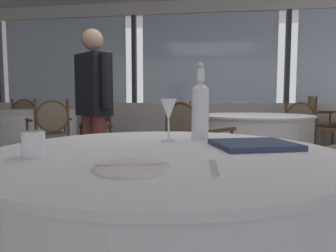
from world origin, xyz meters
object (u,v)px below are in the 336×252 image
object	(u,v)px
menu_book	(254,145)
dining_chair_1_0	(186,128)
dining_chair_2_2	(319,118)
water_tumbler	(33,144)
dining_chair_1_3	(296,129)
diner_person_0	(94,103)
dining_chair_0_1	(25,119)
dining_chair_0_3	(51,129)
side_plate	(132,167)
wine_glass	(169,111)
dining_chair_0_0	(100,120)
water_bottle	(200,108)
dining_chair_1_1	(192,143)

from	to	relation	value
menu_book	dining_chair_1_0	bearing A→B (deg)	81.43
dining_chair_1_0	dining_chair_2_2	size ratio (longest dim) A/B	0.91
water_tumbler	dining_chair_1_3	distance (m)	3.91
water_tumbler	dining_chair_1_3	world-z (taller)	dining_chair_1_3
diner_person_0	dining_chair_1_3	bearing A→B (deg)	-17.23
dining_chair_0_1	dining_chair_0_3	world-z (taller)	dining_chair_0_1
side_plate	dining_chair_2_2	size ratio (longest dim) A/B	0.20
wine_glass	dining_chair_0_0	size ratio (longest dim) A/B	0.19
dining_chair_0_1	dining_chair_0_3	xyz separation A→B (m)	(1.42, -1.65, -0.01)
dining_chair_0_1	dining_chair_2_2	size ratio (longest dim) A/B	0.95
dining_chair_0_0	dining_chair_1_0	xyz separation A→B (m)	(1.66, -1.14, -0.03)
wine_glass	diner_person_0	world-z (taller)	diner_person_0
dining_chair_0_1	side_plate	bearing A→B (deg)	-5.50
wine_glass	dining_chair_0_0	distance (m)	4.48
side_plate	dining_chair_0_3	xyz separation A→B (m)	(-1.91, 3.07, -0.22)
dining_chair_0_3	side_plate	bearing A→B (deg)	171.19
wine_glass	diner_person_0	bearing A→B (deg)	121.12
water_tumbler	dining_chair_0_1	xyz separation A→B (m)	(-2.98, 4.59, -0.25)
side_plate	dining_chair_0_0	distance (m)	4.95
dining_chair_0_0	dining_chair_1_3	xyz separation A→B (m)	(3.14, -0.97, -0.03)
wine_glass	dining_chair_1_0	size ratio (longest dim) A/B	0.20
dining_chair_1_0	dining_chair_2_2	bearing A→B (deg)	74.59
dining_chair_1_3	dining_chair_0_0	bearing A→B (deg)	-68.66
side_plate	wine_glass	bearing A→B (deg)	87.58
wine_glass	dining_chair_0_3	world-z (taller)	wine_glass
menu_book	dining_chair_1_3	bearing A→B (deg)	55.18
dining_chair_1_3	water_tumbler	bearing A→B (deg)	12.55
side_plate	dining_chair_0_3	distance (m)	3.62
water_tumbler	dining_chair_0_1	bearing A→B (deg)	122.96
dining_chair_0_1	menu_book	bearing A→B (deg)	-0.09
water_bottle	water_tumbler	size ratio (longest dim) A/B	4.28
side_plate	water_tumbler	distance (m)	0.38
wine_glass	dining_chair_2_2	size ratio (longest dim) A/B	0.18
menu_book	diner_person_0	bearing A→B (deg)	109.68
water_bottle	diner_person_0	world-z (taller)	diner_person_0
dining_chair_1_3	dining_chair_1_1	bearing A→B (deg)	0.00
dining_chair_1_1	dining_chair_0_0	bearing A→B (deg)	73.32
menu_book	dining_chair_1_0	size ratio (longest dim) A/B	0.31
wine_glass	dining_chair_0_0	bearing A→B (deg)	114.00
dining_chair_1_3	menu_book	bearing A→B (deg)	21.39
dining_chair_0_3	diner_person_0	xyz separation A→B (m)	(0.99, -0.99, 0.36)
side_plate	dining_chair_1_3	size ratio (longest dim) A/B	0.22
dining_chair_0_3	diner_person_0	distance (m)	1.45
dining_chair_0_0	water_tumbler	bearing A→B (deg)	67.14
dining_chair_0_0	dining_chair_0_3	bearing A→B (deg)	45.02
menu_book	dining_chair_0_0	world-z (taller)	dining_chair_0_0
wine_glass	dining_chair_1_1	bearing A→B (deg)	89.50
water_tumbler	dining_chair_1_1	bearing A→B (deg)	78.16
dining_chair_0_0	dining_chair_0_1	bearing A→B (deg)	-44.98
menu_book	dining_chair_0_3	size ratio (longest dim) A/B	0.30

